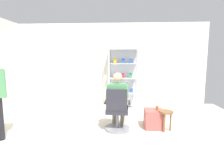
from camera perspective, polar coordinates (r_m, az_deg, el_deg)
ground_plane at (r=3.27m, az=-3.96°, el=-20.99°), size 7.20×7.20×0.00m
back_wall at (r=5.86m, az=-0.41°, el=5.63°), size 6.00×0.10×2.70m
display_cabinet_main at (r=5.64m, az=3.51°, el=1.58°), size 0.90×0.45×1.90m
office_chair at (r=4.01m, az=1.64°, el=-9.34°), size 0.57×0.56×0.96m
seated_shopkeeper at (r=4.08m, az=1.82°, el=-4.39°), size 0.50×0.58×1.29m
storage_crate at (r=4.35m, az=13.10°, el=-10.63°), size 0.42×0.45×0.42m
tea_glass at (r=4.26m, az=14.09°, el=-7.36°), size 0.06×0.06×0.11m
wooden_stool at (r=4.19m, az=16.65°, el=-9.38°), size 0.32×0.32×0.45m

